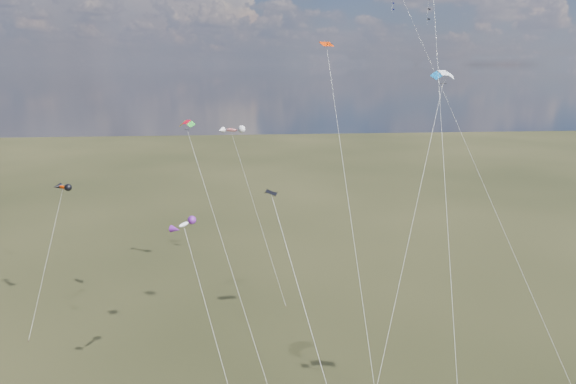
{
  "coord_description": "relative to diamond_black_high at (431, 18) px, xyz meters",
  "views": [
    {
      "loc": [
        -4.01,
        -25.59,
        29.88
      ],
      "look_at": [
        0.0,
        18.0,
        19.0
      ],
      "focal_mm": 32.0,
      "sensor_mm": 36.0,
      "label": 1
    }
  ],
  "objects": [
    {
      "name": "diamond_black_high",
      "position": [
        0.0,
        0.0,
        0.0
      ],
      "size": [
        4.57,
        24.54,
        39.08
      ],
      "color": "black",
      "rests_on": "ground"
    },
    {
      "name": "diamond_navy_tall",
      "position": [
        3.43,
        16.55,
        0.36
      ],
      "size": [
        9.24,
        34.2,
        40.19
      ],
      "color": "#0B0744",
      "rests_on": "ground"
    },
    {
      "name": "diamond_black_mid",
      "position": [
        -12.19,
        -15.46,
        -18.95
      ],
      "size": [
        6.52,
        15.35,
        21.78
      ],
      "color": "black",
      "rests_on": "ground"
    },
    {
      "name": "diamond_orange_center",
      "position": [
        -8.11,
        -4.49,
        -10.92
      ],
      "size": [
        2.98,
        17.62,
        31.76
      ],
      "color": "#E03200",
      "rests_on": "ground"
    },
    {
      "name": "parafoil_blue_white",
      "position": [
        3.05,
        4.19,
        -4.76
      ],
      "size": [
        13.82,
        21.13,
        29.73
      ],
      "color": "#0F72C3",
      "rests_on": "ground"
    },
    {
      "name": "parafoil_tricolor",
      "position": [
        -21.98,
        14.5,
        -10.25
      ],
      "size": [
        9.28,
        16.84,
        24.15
      ],
      "color": "#CC9013",
      "rests_on": "ground"
    },
    {
      "name": "novelty_orange_black",
      "position": [
        -37.72,
        18.92,
        -18.26
      ],
      "size": [
        3.77,
        10.25,
        16.01
      ],
      "color": "#C82B00",
      "rests_on": "ground"
    },
    {
      "name": "novelty_white_purple",
      "position": [
        -21.28,
        0.78,
        -17.78
      ],
      "size": [
        6.28,
        11.29,
        16.42
      ],
      "color": "white",
      "rests_on": "ground"
    },
    {
      "name": "novelty_redwhite_stripe",
      "position": [
        -17.35,
        27.74,
        -12.65
      ],
      "size": [
        8.5,
        13.33,
        21.71
      ],
      "color": "red",
      "rests_on": "ground"
    }
  ]
}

